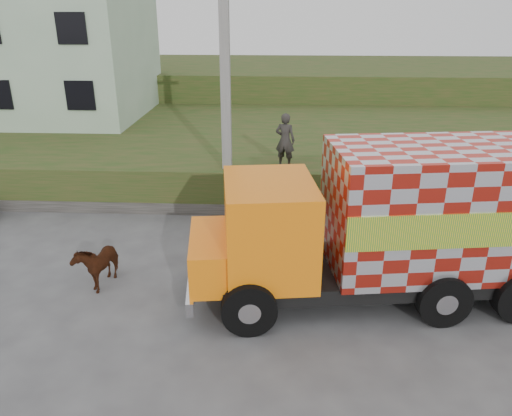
# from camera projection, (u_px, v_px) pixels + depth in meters

# --- Properties ---
(ground) EXTENTS (120.00, 120.00, 0.00)m
(ground) POSITION_uv_depth(u_px,v_px,m) (248.00, 277.00, 12.98)
(ground) COLOR #474749
(ground) RESTS_ON ground
(embankment) EXTENTS (40.00, 12.00, 1.50)m
(embankment) POSITION_uv_depth(u_px,v_px,m) (263.00, 147.00, 21.94)
(embankment) COLOR #244617
(embankment) RESTS_ON ground
(embankment_far) EXTENTS (40.00, 12.00, 3.00)m
(embankment_far) POSITION_uv_depth(u_px,v_px,m) (270.00, 88.00, 32.74)
(embankment_far) COLOR #244617
(embankment_far) RESTS_ON ground
(retaining_strip) EXTENTS (16.00, 0.50, 0.40)m
(retaining_strip) POSITION_uv_depth(u_px,v_px,m) (198.00, 207.00, 16.88)
(retaining_strip) COLOR #595651
(retaining_strip) RESTS_ON ground
(building) EXTENTS (10.00, 8.00, 6.00)m
(building) POSITION_uv_depth(u_px,v_px,m) (36.00, 51.00, 23.82)
(building) COLOR #ABC4A7
(building) RESTS_ON embankment
(utility_pole) EXTENTS (1.20, 0.30, 8.00)m
(utility_pole) POSITION_uv_depth(u_px,v_px,m) (226.00, 90.00, 15.73)
(utility_pole) COLOR gray
(utility_pole) RESTS_ON ground
(cargo_truck) EXTENTS (8.57, 3.79, 3.70)m
(cargo_truck) POSITION_uv_depth(u_px,v_px,m) (391.00, 223.00, 11.45)
(cargo_truck) COLOR black
(cargo_truck) RESTS_ON ground
(cow) EXTENTS (0.88, 1.50, 1.19)m
(cow) POSITION_uv_depth(u_px,v_px,m) (98.00, 262.00, 12.45)
(cow) COLOR #381A0E
(cow) RESTS_ON ground
(pedestrian) EXTENTS (0.76, 0.61, 1.81)m
(pedestrian) POSITION_uv_depth(u_px,v_px,m) (285.00, 140.00, 16.46)
(pedestrian) COLOR #292725
(pedestrian) RESTS_ON embankment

